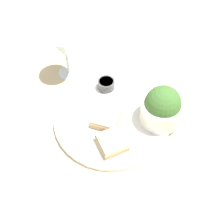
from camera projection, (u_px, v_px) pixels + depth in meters
ground_plane at (112, 119)px, 0.79m from camera, size 4.00×4.00×0.00m
dinner_plate at (112, 118)px, 0.78m from camera, size 0.32×0.32×0.01m
salad_bowl at (162, 107)px, 0.74m from camera, size 0.11×0.11×0.11m
sauce_ramekin at (106, 84)px, 0.83m from camera, size 0.05×0.05×0.03m
cheese_toast_near at (106, 117)px, 0.76m from camera, size 0.09×0.08×0.03m
cheese_toast_far at (112, 142)px, 0.71m from camera, size 0.10×0.10×0.03m
wine_glass at (65, 48)px, 0.82m from camera, size 0.09×0.09×0.15m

